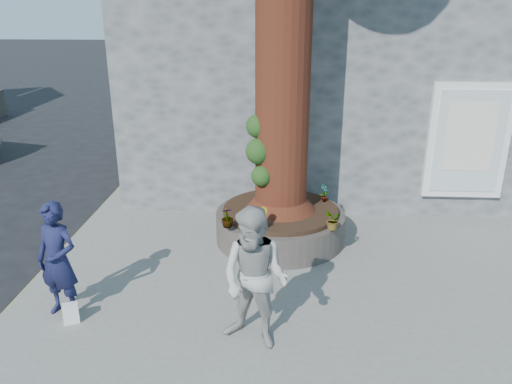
{
  "coord_description": "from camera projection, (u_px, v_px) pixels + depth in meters",
  "views": [
    {
      "loc": [
        0.85,
        -6.21,
        4.09
      ],
      "look_at": [
        0.4,
        1.38,
        1.25
      ],
      "focal_mm": 35.0,
      "sensor_mm": 36.0,
      "label": 1
    }
  ],
  "objects": [
    {
      "name": "ground",
      "position": [
        223.0,
        305.0,
        7.28
      ],
      "size": [
        120.0,
        120.0,
        0.0
      ],
      "primitive_type": "plane",
      "color": "black",
      "rests_on": "ground"
    },
    {
      "name": "pavement",
      "position": [
        322.0,
        270.0,
        8.11
      ],
      "size": [
        9.0,
        8.0,
        0.12
      ],
      "primitive_type": "cube",
      "color": "slate",
      "rests_on": "ground"
    },
    {
      "name": "yellow_line",
      "position": [
        50.0,
        265.0,
        8.38
      ],
      "size": [
        0.1,
        30.0,
        0.01
      ],
      "primitive_type": "cube",
      "color": "yellow",
      "rests_on": "ground"
    },
    {
      "name": "stone_shop",
      "position": [
        351.0,
        45.0,
        12.77
      ],
      "size": [
        10.3,
        8.3,
        6.3
      ],
      "color": "#505355",
      "rests_on": "ground"
    },
    {
      "name": "planter",
      "position": [
        280.0,
        224.0,
        8.96
      ],
      "size": [
        2.3,
        2.3,
        0.6
      ],
      "color": "black",
      "rests_on": "pavement"
    },
    {
      "name": "man",
      "position": [
        58.0,
        260.0,
        6.6
      ],
      "size": [
        0.67,
        0.52,
        1.62
      ],
      "primitive_type": "imported",
      "rotation": [
        0.0,
        0.0,
        -0.24
      ],
      "color": "#16193D",
      "rests_on": "pavement"
    },
    {
      "name": "woman",
      "position": [
        255.0,
        279.0,
        5.97
      ],
      "size": [
        1.07,
        0.97,
        1.81
      ],
      "primitive_type": "imported",
      "rotation": [
        0.0,
        0.0,
        -0.4
      ],
      "color": "#A8A5A0",
      "rests_on": "pavement"
    },
    {
      "name": "shopping_bag",
      "position": [
        71.0,
        313.0,
        6.63
      ],
      "size": [
        0.23,
        0.19,
        0.28
      ],
      "primitive_type": "cube",
      "rotation": [
        0.0,
        0.0,
        0.4
      ],
      "color": "white",
      "rests_on": "pavement"
    },
    {
      "name": "plant_a",
      "position": [
        324.0,
        193.0,
        9.1
      ],
      "size": [
        0.2,
        0.21,
        0.33
      ],
      "primitive_type": "imported",
      "rotation": [
        0.0,
        0.0,
        0.92
      ],
      "color": "gray",
      "rests_on": "planter"
    },
    {
      "name": "plant_b",
      "position": [
        263.0,
        218.0,
        8.02
      ],
      "size": [
        0.26,
        0.26,
        0.34
      ],
      "primitive_type": "imported",
      "rotation": [
        0.0,
        0.0,
        2.14
      ],
      "color": "gray",
      "rests_on": "planter"
    },
    {
      "name": "plant_c",
      "position": [
        227.0,
        217.0,
        8.05
      ],
      "size": [
        0.25,
        0.25,
        0.34
      ],
      "primitive_type": "imported",
      "rotation": [
        0.0,
        0.0,
        3.56
      ],
      "color": "gray",
      "rests_on": "planter"
    },
    {
      "name": "plant_d",
      "position": [
        333.0,
        220.0,
        7.96
      ],
      "size": [
        0.33,
        0.35,
        0.32
      ],
      "primitive_type": "imported",
      "rotation": [
        0.0,
        0.0,
        4.98
      ],
      "color": "gray",
      "rests_on": "planter"
    }
  ]
}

